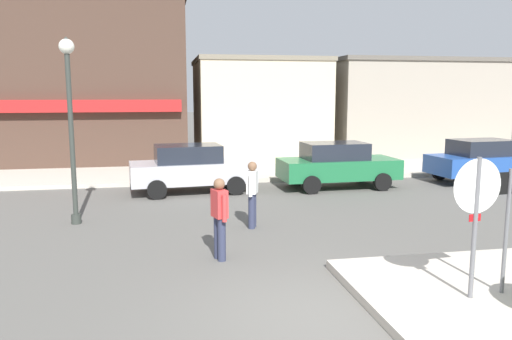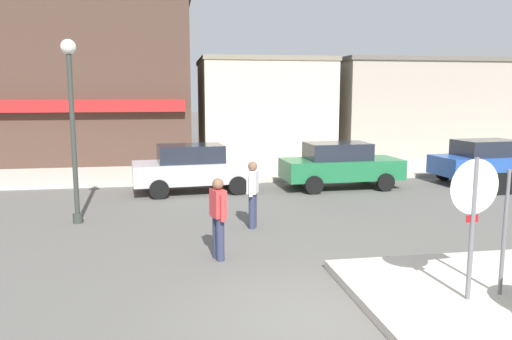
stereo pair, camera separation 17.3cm
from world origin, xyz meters
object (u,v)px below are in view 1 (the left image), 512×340
object	(u,v)px
parked_car_third	(484,160)
stop_sign	(476,210)
lamp_post	(70,104)
parked_car_nearest	(192,168)
parked_car_second	(337,164)
one_way_sign	(507,219)
pedestrian_crossing_far	(220,216)
pedestrian_crossing_near	(252,192)

from	to	relation	value
parked_car_third	stop_sign	bearing A→B (deg)	-125.63
lamp_post	parked_car_nearest	xyz separation A→B (m)	(3.07, 3.52, -2.15)
lamp_post	stop_sign	bearing A→B (deg)	-42.89
lamp_post	parked_car_second	distance (m)	8.95
stop_sign	lamp_post	size ratio (longest dim) A/B	0.51
parked_car_second	lamp_post	bearing A→B (deg)	-157.20
stop_sign	one_way_sign	world-z (taller)	stop_sign
stop_sign	pedestrian_crossing_far	distance (m)	4.56
stop_sign	pedestrian_crossing_near	size ratio (longest dim) A/B	1.43
one_way_sign	pedestrian_crossing_far	xyz separation A→B (m)	(-4.08, 2.80, -0.46)
stop_sign	parked_car_nearest	size ratio (longest dim) A/B	0.56
parked_car_second	stop_sign	bearing A→B (deg)	-97.80
lamp_post	one_way_sign	bearing A→B (deg)	-40.12
lamp_post	pedestrian_crossing_far	bearing A→B (deg)	-46.19
stop_sign	lamp_post	world-z (taller)	lamp_post
one_way_sign	parked_car_nearest	world-z (taller)	one_way_sign
parked_car_second	one_way_sign	bearing A→B (deg)	-94.33
lamp_post	parked_car_third	bearing A→B (deg)	14.14
stop_sign	pedestrian_crossing_far	xyz separation A→B (m)	(-3.49, 2.87, -0.65)
parked_car_nearest	one_way_sign	bearing A→B (deg)	-66.41
one_way_sign	pedestrian_crossing_far	size ratio (longest dim) A/B	1.30
one_way_sign	parked_car_nearest	bearing A→B (deg)	113.59
parked_car_second	parked_car_third	size ratio (longest dim) A/B	0.98
parked_car_second	pedestrian_crossing_near	world-z (taller)	pedestrian_crossing_near
parked_car_third	pedestrian_crossing_far	bearing A→B (deg)	-146.91
lamp_post	pedestrian_crossing_near	world-z (taller)	lamp_post
stop_sign	pedestrian_crossing_far	bearing A→B (deg)	140.50
pedestrian_crossing_far	lamp_post	bearing A→B (deg)	133.81
parked_car_nearest	pedestrian_crossing_far	size ratio (longest dim) A/B	2.57
one_way_sign	parked_car_second	world-z (taller)	one_way_sign
pedestrian_crossing_near	stop_sign	bearing A→B (deg)	-64.15
pedestrian_crossing_far	pedestrian_crossing_near	bearing A→B (deg)	64.64
lamp_post	pedestrian_crossing_far	xyz separation A→B (m)	(3.21, -3.35, -2.09)
parked_car_third	pedestrian_crossing_near	distance (m)	10.44
stop_sign	lamp_post	bearing A→B (deg)	137.11
lamp_post	pedestrian_crossing_far	size ratio (longest dim) A/B	2.82
stop_sign	parked_car_nearest	bearing A→B (deg)	110.41
parked_car_third	parked_car_second	bearing A→B (deg)	-179.36
stop_sign	one_way_sign	distance (m)	0.63
parked_car_second	parked_car_nearest	bearing A→B (deg)	178.26
parked_car_nearest	pedestrian_crossing_far	distance (m)	6.87
one_way_sign	parked_car_third	world-z (taller)	one_way_sign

